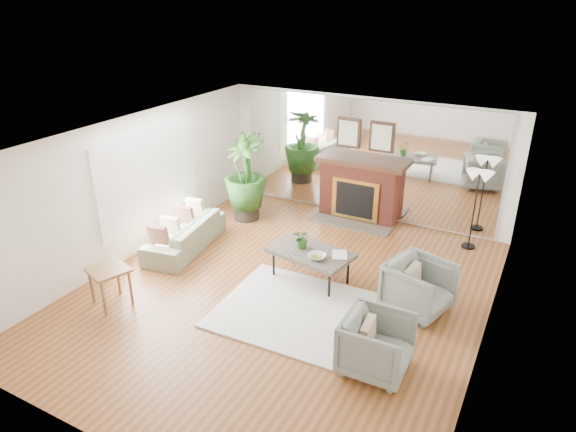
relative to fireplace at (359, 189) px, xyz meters
The scene contains 18 objects.
ground 3.33m from the fireplace, 90.00° to the right, with size 7.00×7.00×0.00m, color brown.
wall_left 4.46m from the fireplace, 132.54° to the right, with size 0.02×7.00×2.50m, color white.
wall_right 4.46m from the fireplace, 47.46° to the right, with size 0.02×7.00×2.50m, color white.
wall_back 0.63m from the fireplace, 90.00° to the left, with size 6.00×0.02×2.50m, color white.
mirror_panel 0.63m from the fireplace, 90.00° to the left, with size 5.40×0.04×2.40m, color silver.
window_panel 4.17m from the fireplace, 135.99° to the right, with size 0.04×2.40×1.50m, color #B2E09E.
fireplace is the anchor object (origin of this frame).
area_rug 3.75m from the fireplace, 79.35° to the right, with size 2.78×1.98×0.03m, color silver.
coffee_table 2.72m from the fireplace, 85.48° to the right, with size 1.44×0.98×0.53m.
sofa 3.64m from the fireplace, 129.88° to the right, with size 1.93×0.75×0.56m, color gray.
armchair_back 3.40m from the fireplace, 53.77° to the right, with size 0.85×0.87×0.80m, color slate.
armchair_front 4.70m from the fireplace, 66.18° to the right, with size 0.81×0.84×0.76m, color slate.
side_table 5.23m from the fireplace, 114.29° to the right, with size 0.68×0.68×0.61m.
potted_ficus 2.35m from the fireplace, 151.82° to the right, with size 1.06×1.06×1.82m.
floor_lamp 2.41m from the fireplace, ahead, with size 0.49×0.27×1.50m.
tabletop_plant 2.67m from the fireplace, 89.08° to the right, with size 0.30×0.26×0.33m, color #346625.
fruit_bowl 2.91m from the fireplace, 81.95° to the right, with size 0.28×0.28×0.07m, color brown.
book 2.74m from the fireplace, 77.76° to the right, with size 0.24×0.32×0.02m, color brown.
Camera 1 is at (3.36, -6.12, 4.44)m, focal length 32.00 mm.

